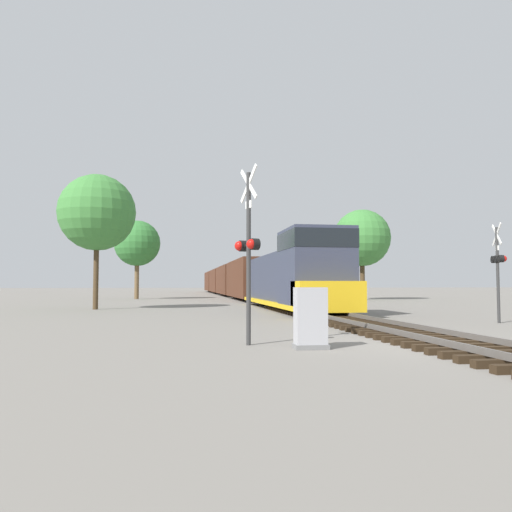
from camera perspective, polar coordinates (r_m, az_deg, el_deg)
name	(u,v)px	position (r m, az deg, el deg)	size (l,w,h in m)	color
ground_plane	(445,346)	(13.87, 20.78, -9.56)	(400.00, 400.00, 0.00)	slate
rail_track_bed	(445,340)	(13.86, 20.76, -9.01)	(2.60, 160.00, 0.31)	black
freight_train	(233,281)	(63.99, -2.70, -2.82)	(3.13, 84.90, 4.34)	#33384C
crossing_signal_near	(248,247)	(13.05, -0.95, 1.04)	(0.59, 1.00, 4.69)	#333333
crossing_signal_far	(498,263)	(22.63, 25.95, -0.73)	(0.51, 1.01, 4.07)	#333333
relay_cabinet	(310,319)	(12.36, 6.24, -7.12)	(0.83, 0.50, 1.50)	slate
tree_far_right	(97,213)	(33.06, -17.71, 4.73)	(4.81, 4.81, 8.48)	#473521
tree_mid_background	(362,238)	(51.85, 12.01, 2.01)	(5.78, 5.78, 9.16)	#473521
tree_deep_background	(137,244)	(54.32, -13.42, 1.40)	(4.84, 4.84, 8.32)	brown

